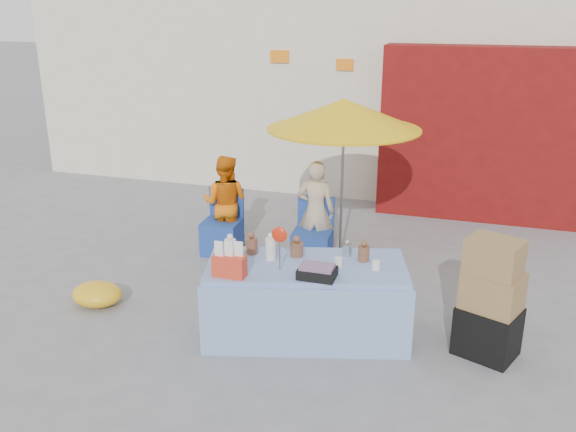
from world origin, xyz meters
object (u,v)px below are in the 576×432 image
(chair_right, at_px, (312,245))
(vendor_beige, at_px, (316,211))
(box_stack, at_px, (490,303))
(chair_left, at_px, (222,234))
(vendor_orange, at_px, (225,203))
(umbrella, at_px, (344,115))
(market_table, at_px, (305,298))

(chair_right, xyz_separation_m, vendor_beige, (0.00, 0.13, 0.41))
(box_stack, bearing_deg, chair_left, 154.98)
(vendor_orange, bearing_deg, chair_right, 170.44)
(chair_left, distance_m, umbrella, 2.27)
(vendor_beige, distance_m, box_stack, 2.75)
(chair_left, distance_m, box_stack, 3.76)
(chair_right, bearing_deg, umbrella, 39.94)
(chair_right, height_order, vendor_beige, vendor_beige)
(chair_left, height_order, vendor_beige, vendor_beige)
(chair_left, height_order, chair_right, same)
(vendor_beige, xyz_separation_m, umbrella, (0.30, 0.15, 1.23))
(market_table, relative_size, umbrella, 1.04)
(vendor_orange, height_order, umbrella, umbrella)
(chair_left, bearing_deg, market_table, -49.84)
(market_table, distance_m, vendor_beige, 1.93)
(vendor_beige, bearing_deg, chair_left, 2.70)
(chair_right, relative_size, vendor_beige, 0.64)
(chair_right, distance_m, umbrella, 1.69)
(chair_right, relative_size, box_stack, 0.72)
(vendor_beige, relative_size, box_stack, 1.13)
(market_table, height_order, vendor_beige, vendor_beige)
(market_table, height_order, umbrella, umbrella)
(chair_right, xyz_separation_m, umbrella, (0.30, 0.28, 1.64))
(chair_left, xyz_separation_m, vendor_orange, (0.00, 0.13, 0.40))
(umbrella, relative_size, box_stack, 1.77)
(vendor_orange, height_order, vendor_beige, vendor_beige)
(chair_left, xyz_separation_m, box_stack, (3.40, -1.59, 0.29))
(vendor_orange, xyz_separation_m, box_stack, (3.40, -1.72, -0.11))
(chair_right, distance_m, box_stack, 2.69)
(market_table, xyz_separation_m, vendor_orange, (-1.65, 1.87, 0.26))
(chair_left, distance_m, chair_right, 1.25)
(umbrella, bearing_deg, vendor_beige, -153.43)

